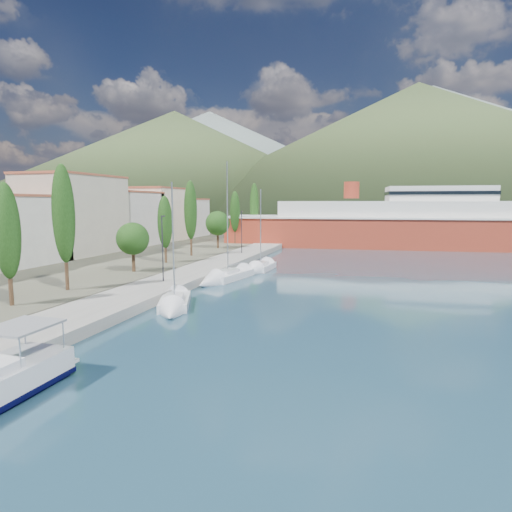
% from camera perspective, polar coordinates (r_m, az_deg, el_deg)
% --- Properties ---
extents(ground, '(1400.00, 1400.00, 0.00)m').
position_cam_1_polar(ground, '(141.32, 11.99, 3.67)').
color(ground, '#214254').
extents(quay, '(5.00, 88.00, 0.80)m').
position_cam_1_polar(quay, '(51.02, -6.00, -1.52)').
color(quay, gray).
rests_on(quay, ground).
extents(land_strip, '(70.00, 148.00, 0.70)m').
position_cam_1_polar(land_strip, '(80.78, -28.94, 0.76)').
color(land_strip, '#565644').
rests_on(land_strip, ground).
extents(hills_far, '(1480.00, 900.00, 180.00)m').
position_cam_1_polar(hills_far, '(655.95, 27.95, 12.33)').
color(hills_far, slate).
rests_on(hills_far, ground).
extents(hills_near, '(1010.00, 520.00, 115.00)m').
position_cam_1_polar(hills_near, '(405.08, 29.21, 12.02)').
color(hills_near, '#3D4F29').
rests_on(hills_near, ground).
extents(town_buildings, '(9.20, 69.20, 11.30)m').
position_cam_1_polar(town_buildings, '(71.36, -20.08, 4.70)').
color(town_buildings, '#BEB69D').
rests_on(town_buildings, land_strip).
extents(tree_row, '(3.95, 63.77, 11.40)m').
position_cam_1_polar(tree_row, '(59.67, -8.86, 4.90)').
color(tree_row, '#47301E').
rests_on(tree_row, land_strip).
extents(lamp_posts, '(0.15, 45.97, 6.06)m').
position_cam_1_polar(lamp_posts, '(40.49, -12.01, 1.39)').
color(lamp_posts, '#2D2D33').
rests_on(lamp_posts, quay).
extents(sailboat_near, '(4.69, 7.53, 10.41)m').
position_cam_1_polar(sailboat_near, '(32.49, -11.02, -6.77)').
color(sailboat_near, silver).
rests_on(sailboat_near, ground).
extents(sailboat_mid, '(4.05, 9.42, 13.15)m').
position_cam_1_polar(sailboat_mid, '(43.51, -4.96, -3.11)').
color(sailboat_mid, silver).
rests_on(sailboat_mid, ground).
extents(sailboat_far, '(2.58, 7.23, 10.50)m').
position_cam_1_polar(sailboat_far, '(49.87, 0.12, -1.80)').
color(sailboat_far, silver).
rests_on(sailboat_far, ground).
extents(ferry, '(63.97, 18.61, 12.53)m').
position_cam_1_polar(ferry, '(82.51, 18.73, 3.80)').
color(ferry, '#A03420').
rests_on(ferry, ground).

